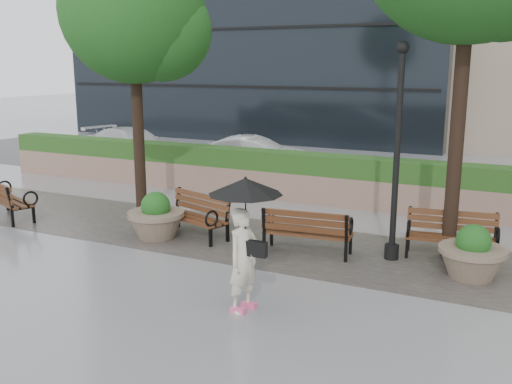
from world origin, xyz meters
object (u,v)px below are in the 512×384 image
at_px(car_right, 254,155).
at_px(pedestrian, 245,232).
at_px(bench_3, 451,245).
at_px(planter_right, 472,257).
at_px(car_left, 133,145).
at_px(bench_2, 307,241).
at_px(bench_0, 9,207).
at_px(bench_1, 194,224).
at_px(planter_left, 156,220).
at_px(lamppost, 396,167).

xyz_separation_m(car_right, pedestrian, (4.88, -10.31, 0.63)).
relative_size(bench_3, planter_right, 1.52).
bearing_deg(pedestrian, car_right, 40.22).
xyz_separation_m(car_left, car_right, (5.36, -0.10, -0.01)).
bearing_deg(planter_right, bench_2, -179.25).
xyz_separation_m(bench_3, pedestrian, (-2.58, -3.92, 1.00)).
distance_m(bench_0, pedestrian, 8.12).
distance_m(bench_2, car_left, 12.62).
bearing_deg(car_right, bench_1, -175.13).
xyz_separation_m(planter_left, car_right, (-1.41, 7.81, 0.24)).
distance_m(bench_1, car_left, 10.54).
xyz_separation_m(bench_0, pedestrian, (7.74, -2.25, 0.99)).
bearing_deg(planter_right, pedestrian, -135.70).
bearing_deg(car_right, bench_0, 149.48).
relative_size(bench_3, lamppost, 0.43).
bearing_deg(bench_3, lamppost, -160.54).
distance_m(bench_1, bench_3, 5.45).
height_order(lamppost, car_left, lamppost).
xyz_separation_m(bench_0, planter_left, (4.27, 0.25, 0.12)).
bearing_deg(bench_0, planter_left, -155.42).
bearing_deg(bench_1, planter_right, 17.70).
distance_m(bench_0, car_right, 8.56).
xyz_separation_m(bench_0, bench_3, (10.32, 1.67, -0.01)).
bearing_deg(pedestrian, planter_left, 69.08).
bearing_deg(pedestrian, lamppost, -9.53).
bearing_deg(lamppost, car_right, 132.80).
bearing_deg(bench_0, bench_2, -153.67).
relative_size(planter_right, car_left, 0.26).
xyz_separation_m(bench_2, car_right, (-4.80, 7.37, 0.36)).
bearing_deg(car_right, bench_2, -157.92).
bearing_deg(bench_1, bench_2, 17.09).
xyz_separation_m(planter_left, lamppost, (5.01, 0.88, 1.44)).
distance_m(car_left, pedestrian, 14.62).
bearing_deg(pedestrian, bench_1, 58.18).
height_order(bench_1, car_left, car_left).
relative_size(bench_1, planter_left, 1.51).
distance_m(planter_left, planter_right, 6.55).
bearing_deg(bench_3, planter_right, -70.61).
height_order(bench_1, planter_left, planter_left).
distance_m(bench_1, planter_left, 0.83).
height_order(planter_left, lamppost, lamppost).
bearing_deg(bench_1, lamppost, 23.01).
relative_size(car_left, car_right, 1.16).
height_order(planter_left, car_right, car_right).
relative_size(planter_right, lamppost, 0.28).
xyz_separation_m(bench_3, car_right, (-7.46, 6.39, 0.37)).
height_order(bench_3, lamppost, lamppost).
distance_m(bench_3, pedestrian, 4.80).
bearing_deg(pedestrian, bench_0, 88.67).
bearing_deg(planter_left, pedestrian, -35.82).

